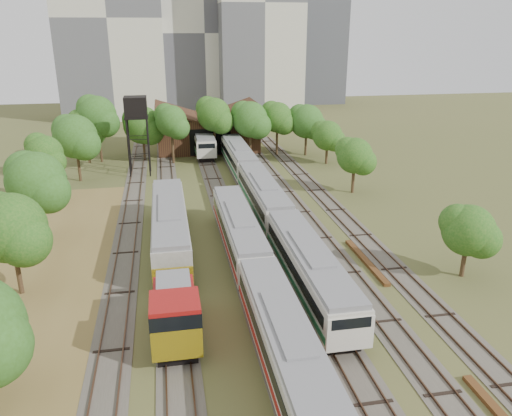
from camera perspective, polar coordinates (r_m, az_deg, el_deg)
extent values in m
plane|color=#475123|center=(31.33, 6.67, -16.97)|extent=(240.00, 240.00, 0.00)
cube|color=brown|center=(38.26, -24.71, -11.43)|extent=(14.00, 60.00, 0.04)
cube|color=#4C473D|center=(52.47, -14.22, -1.72)|extent=(2.60, 80.00, 0.06)
cube|color=#472D1E|center=(52.50, -15.01, -1.68)|extent=(0.08, 80.00, 0.14)
cube|color=#472D1E|center=(52.39, -13.45, -1.59)|extent=(0.08, 80.00, 0.14)
cube|color=#4C473D|center=(52.31, -9.86, -1.46)|extent=(2.60, 80.00, 0.06)
cube|color=#472D1E|center=(52.29, -10.65, -1.42)|extent=(0.08, 80.00, 0.14)
cube|color=#472D1E|center=(52.29, -9.08, -1.32)|extent=(0.08, 80.00, 0.14)
cube|color=#4C473D|center=(52.66, -3.32, -1.05)|extent=(2.60, 80.00, 0.06)
cube|color=#472D1E|center=(52.55, -4.10, -1.01)|extent=(0.08, 80.00, 0.14)
cube|color=#472D1E|center=(52.71, -2.55, -0.91)|extent=(0.08, 80.00, 0.14)
cube|color=#4C473D|center=(53.26, 0.95, -0.77)|extent=(2.60, 80.00, 0.06)
cube|color=#472D1E|center=(53.10, 0.19, -0.73)|extent=(0.08, 80.00, 0.14)
cube|color=#472D1E|center=(53.37, 1.70, -0.63)|extent=(0.08, 80.00, 0.14)
cube|color=#4C473D|center=(54.15, 5.10, -0.50)|extent=(2.60, 80.00, 0.06)
cube|color=#472D1E|center=(53.94, 4.37, -0.46)|extent=(0.08, 80.00, 0.14)
cube|color=#472D1E|center=(54.31, 5.83, -0.36)|extent=(0.08, 80.00, 0.14)
cube|color=#4C473D|center=(55.32, 9.10, -0.23)|extent=(2.60, 80.00, 0.06)
cube|color=#472D1E|center=(55.06, 8.40, -0.19)|extent=(0.08, 80.00, 0.14)
cube|color=#472D1E|center=(55.53, 9.80, -0.10)|extent=(0.08, 80.00, 0.14)
cube|color=black|center=(29.93, 3.39, -17.93)|extent=(2.10, 15.64, 0.76)
cube|color=beige|center=(29.00, 3.46, -15.47)|extent=(2.77, 17.00, 2.39)
cube|color=black|center=(28.84, 3.47, -15.00)|extent=(2.83, 15.64, 0.81)
cube|color=slate|center=(28.24, 3.52, -13.20)|extent=(2.55, 16.66, 0.34)
cube|color=maroon|center=(29.39, 3.43, -16.53)|extent=(2.83, 16.66, 0.43)
cube|color=black|center=(44.79, -1.94, -4.39)|extent=(2.10, 15.64, 0.76)
cube|color=beige|center=(44.17, -1.96, -2.52)|extent=(2.77, 17.00, 2.39)
cube|color=black|center=(44.06, -1.97, -2.18)|extent=(2.83, 15.64, 0.81)
cube|color=slate|center=(43.67, -1.98, -0.86)|extent=(2.55, 16.66, 0.34)
cube|color=maroon|center=(44.42, -1.95, -3.32)|extent=(2.83, 16.66, 0.43)
cube|color=black|center=(38.17, 6.04, -8.99)|extent=(2.17, 15.64, 0.79)
cube|color=beige|center=(37.42, 6.13, -6.81)|extent=(2.86, 17.00, 2.46)
cube|color=black|center=(37.29, 6.14, -6.40)|extent=(2.92, 15.64, 0.84)
cube|color=slate|center=(36.82, 6.21, -4.84)|extent=(2.63, 16.66, 0.35)
cube|color=#175E34|center=(37.73, 6.09, -7.74)|extent=(2.92, 16.66, 0.44)
cube|color=beige|center=(30.57, 10.70, -13.91)|extent=(2.90, 0.25, 2.22)
cube|color=black|center=(53.70, 0.82, -0.18)|extent=(2.17, 15.64, 0.79)
cube|color=beige|center=(53.17, 0.83, 1.46)|extent=(2.86, 17.00, 2.46)
cube|color=black|center=(53.08, 0.83, 1.77)|extent=(2.92, 15.64, 0.84)
cube|color=slate|center=(52.74, 0.84, 2.92)|extent=(2.63, 16.66, 0.35)
cube|color=#175E34|center=(53.39, 0.82, 0.76)|extent=(2.92, 16.66, 0.44)
cube|color=black|center=(70.16, -1.99, 4.59)|extent=(2.17, 15.64, 0.79)
cube|color=beige|center=(69.76, -2.01, 5.88)|extent=(2.86, 17.00, 2.46)
cube|color=black|center=(69.69, -2.01, 6.12)|extent=(2.92, 15.64, 0.84)
cube|color=slate|center=(69.43, -2.02, 7.01)|extent=(2.63, 16.66, 0.35)
cube|color=#175E34|center=(69.92, -2.00, 5.33)|extent=(2.92, 16.66, 0.44)
cube|color=black|center=(81.99, -6.12, 6.71)|extent=(2.20, 14.72, 0.80)
cube|color=beige|center=(81.64, -6.16, 7.84)|extent=(2.89, 16.00, 2.50)
cube|color=black|center=(81.58, -6.17, 8.04)|extent=(2.95, 14.72, 0.85)
cube|color=slate|center=(81.36, -6.20, 8.82)|extent=(2.66, 15.68, 0.36)
cube|color=#175E34|center=(81.79, -6.15, 7.36)|extent=(2.95, 15.68, 0.45)
cube|color=beige|center=(73.93, -5.65, 6.51)|extent=(2.93, 0.25, 2.25)
cube|color=black|center=(33.76, -9.13, -13.12)|extent=(2.38, 7.20, 0.97)
cube|color=maroon|center=(33.77, -9.30, -10.54)|extent=(2.70, 4.40, 1.62)
cube|color=maroon|center=(30.52, -9.17, -12.67)|extent=(2.92, 2.81, 2.92)
cube|color=black|center=(30.15, -9.24, -11.54)|extent=(2.97, 2.86, 0.97)
cube|color=gold|center=(29.78, -9.00, -15.19)|extent=(2.92, 0.20, 1.94)
cube|color=gold|center=(36.56, -9.45, -8.16)|extent=(2.92, 0.20, 1.94)
cube|color=slate|center=(32.21, -9.43, -8.51)|extent=(2.16, 3.60, 0.22)
cube|color=black|center=(46.21, -9.71, -3.84)|extent=(2.29, 16.56, 0.83)
cube|color=gray|center=(45.56, -9.83, -1.86)|extent=(3.02, 18.00, 2.61)
cube|color=black|center=(45.44, -9.86, -1.49)|extent=(3.08, 16.56, 0.89)
cube|color=slate|center=(45.04, -9.94, -0.09)|extent=(2.78, 17.64, 0.38)
cylinder|color=black|center=(68.23, -14.38, 6.54)|extent=(0.19, 0.19, 7.68)
cylinder|color=black|center=(68.09, -12.19, 6.68)|extent=(0.19, 0.19, 7.68)
cylinder|color=black|center=(70.75, -14.27, 7.00)|extent=(0.19, 0.19, 7.68)
cylinder|color=black|center=(70.63, -12.16, 7.14)|extent=(0.19, 0.19, 7.68)
cube|color=black|center=(68.68, -13.51, 10.05)|extent=(3.02, 3.02, 0.20)
cube|color=black|center=(68.47, -13.60, 11.20)|extent=(2.88, 2.88, 2.59)
cube|color=brown|center=(43.53, 12.47, -5.97)|extent=(0.54, 8.60, 0.28)
cube|color=#341B13|center=(83.71, -5.62, 8.64)|extent=(16.00, 11.00, 5.50)
cube|color=#341B13|center=(82.90, -8.49, 10.77)|extent=(8.45, 11.55, 2.96)
cube|color=#341B13|center=(83.57, -2.91, 11.02)|extent=(8.45, 11.55, 2.96)
cube|color=black|center=(78.50, -5.24, 7.51)|extent=(6.40, 0.15, 4.12)
cylinder|color=#382616|center=(40.97, -25.58, -6.24)|extent=(0.36, 0.36, 4.15)
sphere|color=#184F15|center=(39.78, -26.25, -2.06)|extent=(5.09, 5.09, 5.09)
cylinder|color=#382616|center=(50.44, -23.29, -0.95)|extent=(0.36, 0.36, 4.51)
sphere|color=#184F15|center=(49.41, -23.83, 2.84)|extent=(5.34, 5.34, 5.34)
cylinder|color=#382616|center=(60.37, -22.58, 2.45)|extent=(0.36, 0.36, 4.63)
sphere|color=#184F15|center=(59.50, -23.02, 5.75)|extent=(4.02, 4.02, 4.02)
cylinder|color=#382616|center=(68.79, -19.61, 4.79)|extent=(0.36, 0.36, 4.60)
sphere|color=#184F15|center=(68.04, -19.95, 7.67)|extent=(5.58, 5.58, 5.58)
cylinder|color=#382616|center=(78.08, -18.64, 6.42)|extent=(0.36, 0.36, 4.20)
sphere|color=#184F15|center=(77.46, -18.90, 8.76)|extent=(5.04, 5.04, 5.04)
cylinder|color=#382616|center=(89.93, -18.20, 8.04)|extent=(0.36, 0.36, 4.01)
sphere|color=#184F15|center=(89.41, -18.41, 9.98)|extent=(3.97, 3.97, 3.97)
cylinder|color=#382616|center=(78.05, -17.39, 7.02)|extent=(0.36, 0.36, 5.45)
sphere|color=#184F15|center=(77.30, -17.70, 10.06)|extent=(5.63, 5.63, 5.63)
cylinder|color=#382616|center=(77.52, -12.69, 6.88)|extent=(0.36, 0.36, 4.19)
sphere|color=#184F15|center=(76.89, -12.87, 9.23)|extent=(5.60, 5.60, 5.60)
cylinder|color=#382616|center=(74.61, -9.50, 6.89)|extent=(0.36, 0.36, 4.93)
sphere|color=#184F15|center=(73.88, -9.66, 9.77)|extent=(4.53, 4.53, 4.53)
cylinder|color=#382616|center=(77.64, -4.75, 7.68)|extent=(0.36, 0.36, 5.17)
sphere|color=#184F15|center=(76.91, -4.84, 10.59)|extent=(5.08, 5.08, 5.08)
cylinder|color=#382616|center=(77.45, -0.67, 7.49)|extent=(0.36, 0.36, 4.59)
sphere|color=#184F15|center=(76.78, -0.68, 10.08)|extent=(5.43, 5.43, 5.43)
cylinder|color=#382616|center=(78.88, 2.40, 7.73)|extent=(0.36, 0.36, 4.66)
sphere|color=#184F15|center=(78.21, 2.44, 10.31)|extent=(4.69, 4.69, 4.69)
cylinder|color=#382616|center=(79.22, 5.71, 7.52)|extent=(0.36, 0.36, 4.18)
sphere|color=#184F15|center=(78.61, 5.79, 9.82)|extent=(5.24, 5.24, 5.24)
cylinder|color=#382616|center=(43.03, 22.68, -5.33)|extent=(0.36, 0.36, 3.11)
sphere|color=#184F15|center=(42.14, 23.10, -2.36)|extent=(4.06, 4.06, 4.06)
cylinder|color=#382616|center=(61.28, 11.04, 3.36)|extent=(0.36, 0.36, 3.61)
sphere|color=#184F15|center=(60.57, 11.21, 5.89)|extent=(4.27, 4.27, 4.27)
cylinder|color=#382616|center=(74.36, 8.07, 6.27)|extent=(0.36, 0.36, 3.30)
sphere|color=#184F15|center=(73.82, 8.17, 8.20)|extent=(4.33, 4.33, 4.33)
cube|color=beige|center=(119.34, -16.36, 20.08)|extent=(22.00, 16.00, 42.00)
cube|color=beige|center=(124.30, -6.27, 19.27)|extent=(20.00, 18.00, 36.00)
cube|color=beige|center=(118.08, 0.23, 22.28)|extent=(18.00, 16.00, 48.00)
cube|color=#46484F|center=(140.40, 7.22, 17.64)|extent=(12.00, 12.00, 28.00)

